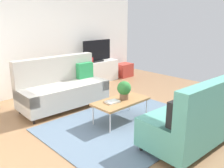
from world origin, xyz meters
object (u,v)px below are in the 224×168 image
object	(u,v)px
couch_green	(199,117)
coffee_table	(121,102)
vase_0	(80,61)
storage_trunk	(124,70)
bottle_1	(90,60)
bottle_2	(92,60)
couch_beige	(63,88)
bottle_0	(87,61)
table_book_0	(112,102)
tv_console	(97,72)
tv	(97,51)
potted_plant	(124,89)

from	to	relation	value
couch_green	coffee_table	distance (m)	1.45
coffee_table	vase_0	bearing A→B (deg)	70.07
storage_trunk	vase_0	distance (m)	1.76
bottle_1	bottle_2	distance (m)	0.09
couch_beige	bottle_1	distance (m)	1.88
bottle_0	table_book_0	bearing A→B (deg)	-118.09
table_book_0	tv_console	bearing A→B (deg)	55.24
bottle_1	tv	bearing A→B (deg)	3.76
coffee_table	bottle_0	distance (m)	2.67
bottle_0	bottle_2	distance (m)	0.20
table_book_0	bottle_2	distance (m)	2.83
bottle_0	tv	bearing A→B (deg)	2.78
couch_green	table_book_0	xyz separation A→B (m)	(-0.48, 1.44, -0.01)
bottle_0	bottle_2	xyz separation A→B (m)	(0.20, 0.00, -0.00)
bottle_0	bottle_2	world-z (taller)	bottle_0
tv_console	vase_0	size ratio (longest dim) A/B	7.60
couch_green	storage_trunk	world-z (taller)	couch_green
coffee_table	vase_0	world-z (taller)	vase_0
bottle_0	bottle_1	size ratio (longest dim) A/B	0.93
bottle_2	storage_trunk	bearing A→B (deg)	-2.62
potted_plant	tv	bearing A→B (deg)	60.14
vase_0	bottle_0	size ratio (longest dim) A/B	1.12
tv_console	storage_trunk	world-z (taller)	tv_console
bottle_2	tv	bearing A→B (deg)	5.40
tv	couch_beige	bearing A→B (deg)	-151.41
potted_plant	vase_0	world-z (taller)	vase_0
couch_beige	table_book_0	bearing A→B (deg)	99.48
couch_green	tv	bearing A→B (deg)	75.88
couch_green	table_book_0	world-z (taller)	couch_green
table_book_0	storage_trunk	bearing A→B (deg)	39.95
couch_beige	couch_green	size ratio (longest dim) A/B	0.99
tv	tv_console	bearing A→B (deg)	90.00
bottle_1	bottle_2	world-z (taller)	bottle_1
bottle_1	bottle_0	bearing A→B (deg)	180.00
coffee_table	potted_plant	distance (m)	0.24
coffee_table	bottle_2	bearing A→B (deg)	62.16
couch_green	potted_plant	distance (m)	1.45
tv	bottle_1	world-z (taller)	tv
tv_console	bottle_2	world-z (taller)	bottle_2
couch_beige	bottle_0	size ratio (longest dim) A/B	11.75
couch_beige	bottle_1	bearing A→B (deg)	-145.38
couch_green	vase_0	distance (m)	3.99
coffee_table	table_book_0	xyz separation A→B (m)	(-0.20, 0.02, 0.04)
tv_console	bottle_2	bearing A→B (deg)	-169.30
tv	bottle_2	world-z (taller)	tv
coffee_table	table_book_0	world-z (taller)	table_book_0
tv_console	storage_trunk	size ratio (longest dim) A/B	2.69
table_book_0	vase_0	world-z (taller)	vase_0
bottle_0	bottle_1	distance (m)	0.11
coffee_table	tv_console	world-z (taller)	tv_console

